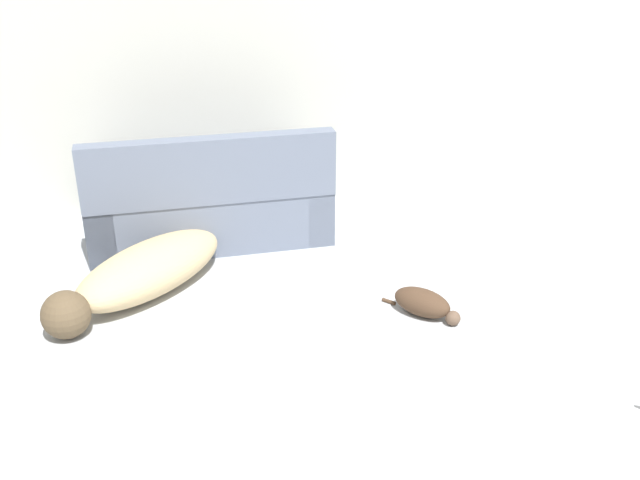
% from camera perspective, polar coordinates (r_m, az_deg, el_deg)
% --- Properties ---
extents(wall_back, '(7.62, 0.06, 2.58)m').
position_cam_1_polar(wall_back, '(5.96, -1.74, 15.11)').
color(wall_back, beige).
rests_on(wall_back, ground_plane).
extents(couch, '(1.80, 0.94, 0.89)m').
position_cam_1_polar(couch, '(5.48, -8.86, 2.92)').
color(couch, slate).
rests_on(couch, ground_plane).
extents(dog, '(1.36, 1.32, 0.33)m').
position_cam_1_polar(dog, '(4.77, -14.02, -2.57)').
color(dog, tan).
rests_on(dog, ground_plane).
extents(cat, '(0.41, 0.44, 0.17)m').
position_cam_1_polar(cat, '(4.49, 8.30, -5.03)').
color(cat, '#473323').
rests_on(cat, ground_plane).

